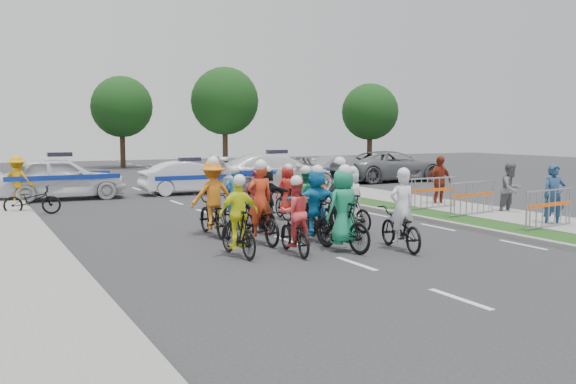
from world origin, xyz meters
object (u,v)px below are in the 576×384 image
rider_8 (304,208)px  spectator_2 (439,181)px  rider_12 (234,207)px  rider_7 (351,206)px  rider_11 (266,201)px  tree_1 (225,101)px  police_car_0 (60,178)px  barrier_2 (433,195)px  police_car_1 (190,177)px  civilian_sedan (344,169)px  rider_0 (400,223)px  marshal_hiviz (17,180)px  rider_9 (257,206)px  rider_2 (295,225)px  parked_bike (32,200)px  rider_3 (238,225)px  tree_4 (122,107)px  spectator_0 (554,196)px  police_car_2 (277,172)px  cone_1 (324,185)px  civilian_suv (392,166)px  rider_13 (287,198)px  cone_0 (308,197)px  rider_1 (343,218)px  tree_2 (370,112)px  rider_5 (316,209)px  rider_6 (259,216)px  rider_10 (213,205)px  spectator_1 (511,189)px  barrier_1 (472,200)px  rider_4 (338,207)px

rider_8 → spectator_2: bearing=-151.1°
rider_12 → rider_7: bearing=144.3°
rider_11 → tree_1: 26.44m
police_car_0 → barrier_2: bearing=-130.8°
police_car_1 → civilian_sedan: (8.45, 1.44, 0.02)m
rider_0 → rider_7: (0.44, 2.73, 0.06)m
marshal_hiviz → barrier_2: (11.88, -8.57, -0.30)m
rider_8 → rider_9: size_ratio=0.99×
rider_2 → parked_bike: size_ratio=1.01×
rider_3 → tree_1: (10.81, 28.24, 3.86)m
tree_4 → spectator_0: bearing=-82.4°
barrier_2 → spectator_0: bearing=-81.6°
rider_12 → police_car_2: size_ratio=0.30×
rider_2 → cone_1: size_ratio=2.48×
police_car_1 → spectator_2: 10.38m
police_car_0 → civilian_suv: bearing=-84.3°
civilian_sedan → barrier_2: (-3.24, -10.64, -0.14)m
rider_12 → police_car_0: size_ratio=0.35×
rider_13 → civilian_sedan: size_ratio=0.35×
rider_3 → cone_0: bearing=-131.1°
rider_8 → rider_9: bearing=-18.1°
rider_1 → rider_8: bearing=-108.9°
rider_8 → tree_2: tree_2 is taller
tree_1 → tree_4: (-6.00, 4.00, -0.35)m
police_car_0 → spectator_2: (11.31, -8.42, 0.06)m
rider_2 → rider_13: (2.26, 4.80, 0.02)m
police_car_2 → cone_1: bearing=-137.6°
rider_5 → tree_1: bearing=-106.2°
civilian_sedan → barrier_2: size_ratio=2.41×
rider_12 → marshal_hiviz: 10.00m
rider_11 → tree_1: size_ratio=0.25×
rider_3 → rider_6: size_ratio=0.88×
tree_4 → spectator_2: bearing=-80.3°
rider_2 → spectator_0: bearing=-172.6°
rider_8 → rider_10: rider_10 is taller
rider_2 → rider_7: (2.78, 2.11, 0.03)m
rider_12 → police_car_0: bearing=-68.8°
police_car_0 → rider_2: bearing=-166.4°
rider_7 → rider_8: 1.26m
spectator_2 → tree_1: bearing=85.7°
police_car_0 → parked_bike: bearing=162.3°
rider_2 → rider_8: rider_8 is taller
rider_12 → tree_2: bearing=-129.6°
spectator_1 → cone_1: spectator_1 is taller
rider_0 → barrier_1: rider_0 is taller
rider_5 → rider_6: (-1.31, 0.38, -0.12)m
spectator_1 → barrier_2: spectator_1 is taller
rider_2 → rider_4: size_ratio=0.86×
rider_2 → rider_12: rider_2 is taller
spectator_0 → rider_4: bearing=-171.5°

